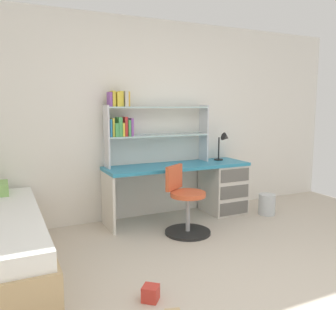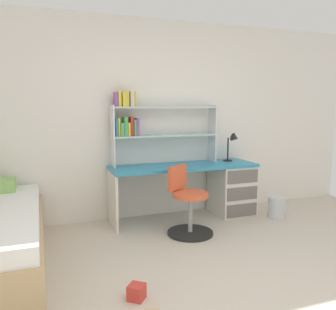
% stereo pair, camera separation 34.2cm
% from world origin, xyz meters
% --- Properties ---
extents(room_shell, '(5.97, 6.16, 2.53)m').
position_xyz_m(room_shell, '(-1.28, 1.28, 1.27)').
color(room_shell, white).
rests_on(room_shell, ground_plane).
extents(desk, '(1.87, 0.55, 0.70)m').
position_xyz_m(desk, '(0.76, 2.28, 0.40)').
color(desk, teal).
rests_on(desk, ground_plane).
extents(bookshelf_hutch, '(1.37, 0.22, 0.92)m').
position_xyz_m(bookshelf_hutch, '(-0.15, 2.44, 1.24)').
color(bookshelf_hutch, silver).
rests_on(bookshelf_hutch, desk).
extents(desk_lamp, '(0.20, 0.17, 0.38)m').
position_xyz_m(desk_lamp, '(1.01, 2.33, 0.96)').
color(desk_lamp, black).
rests_on(desk_lamp, desk).
extents(swivel_chair, '(0.52, 0.52, 0.77)m').
position_xyz_m(swivel_chair, '(0.10, 1.76, 0.30)').
color(swivel_chair, black).
rests_on(swivel_chair, ground_plane).
extents(waste_bin, '(0.22, 0.22, 0.27)m').
position_xyz_m(waste_bin, '(1.42, 1.90, 0.14)').
color(waste_bin, silver).
rests_on(waste_bin, ground_plane).
extents(toy_block_red_0, '(0.16, 0.16, 0.12)m').
position_xyz_m(toy_block_red_0, '(-0.81, 0.63, 0.06)').
color(toy_block_red_0, red).
rests_on(toy_block_red_0, ground_plane).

